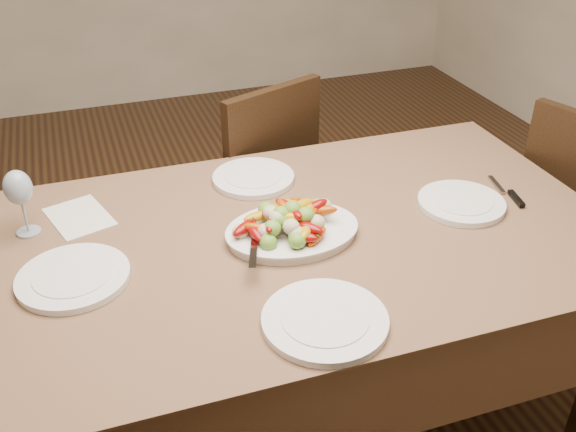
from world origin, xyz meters
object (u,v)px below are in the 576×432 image
(serving_platter, at_px, (292,233))
(plate_left, at_px, (73,278))
(plate_far, at_px, (253,178))
(plate_right, at_px, (461,203))
(chair_far, at_px, (244,188))
(wine_glass, at_px, (21,201))
(dining_table, at_px, (288,338))
(plate_near, at_px, (325,321))

(serving_platter, bearing_deg, plate_left, -179.55)
(plate_far, bearing_deg, plate_right, -33.49)
(chair_far, relative_size, wine_glass, 4.64)
(plate_left, bearing_deg, plate_far, 31.38)
(plate_right, distance_m, wine_glass, 1.25)
(plate_right, bearing_deg, wine_glass, 167.31)
(dining_table, distance_m, wine_glass, 0.87)
(dining_table, bearing_deg, chair_far, 83.62)
(plate_right, bearing_deg, plate_left, 179.69)
(dining_table, bearing_deg, serving_platter, -55.61)
(wine_glass, bearing_deg, chair_far, 35.03)
(serving_platter, bearing_deg, wine_glass, 158.99)
(chair_far, xyz_separation_m, plate_left, (-0.66, -0.80, 0.29))
(plate_left, relative_size, plate_right, 1.09)
(plate_far, distance_m, plate_near, 0.71)
(plate_far, xyz_separation_m, plate_near, (-0.04, -0.71, 0.00))
(dining_table, xyz_separation_m, plate_near, (-0.04, -0.37, 0.39))
(plate_near, bearing_deg, serving_platter, 81.98)
(serving_platter, height_order, plate_far, serving_platter)
(chair_far, xyz_separation_m, plate_right, (0.45, -0.81, 0.29))
(dining_table, bearing_deg, wine_glass, 159.63)
(plate_near, height_order, wine_glass, wine_glass)
(plate_left, distance_m, plate_right, 1.11)
(dining_table, distance_m, chair_far, 0.80)
(chair_far, distance_m, plate_far, 0.55)
(dining_table, relative_size, plate_near, 6.32)
(plate_left, xyz_separation_m, wine_glass, (-0.10, 0.27, 0.09))
(chair_far, distance_m, plate_right, 0.97)
(plate_left, xyz_separation_m, plate_far, (0.57, 0.35, 0.00))
(serving_platter, height_order, wine_glass, wine_glass)
(wine_glass, bearing_deg, plate_near, -44.65)
(plate_near, xyz_separation_m, wine_glass, (-0.63, 0.63, 0.09))
(serving_platter, distance_m, wine_glass, 0.74)
(chair_far, bearing_deg, plate_left, 28.70)
(plate_left, bearing_deg, chair_far, 50.57)
(dining_table, xyz_separation_m, wine_glass, (-0.68, 0.25, 0.48))
(serving_platter, bearing_deg, plate_far, 91.21)
(dining_table, relative_size, wine_glass, 8.98)
(plate_left, height_order, plate_far, same)
(dining_table, height_order, plate_right, plate_right)
(plate_right, height_order, wine_glass, wine_glass)
(serving_platter, distance_m, plate_right, 0.53)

